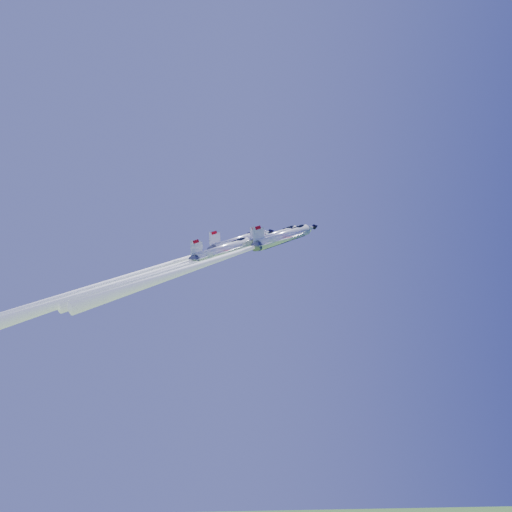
{
  "coord_description": "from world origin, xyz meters",
  "views": [
    {
      "loc": [
        -9.94,
        -107.78,
        73.21
      ],
      "look_at": [
        0.0,
        0.0,
        100.19
      ],
      "focal_mm": 40.0,
      "sensor_mm": 36.0,
      "label": 1
    }
  ],
  "objects": [
    {
      "name": "jet_lead",
      "position": [
        -9.03,
        -3.95,
        98.57
      ],
      "size": [
        36.03,
        24.92,
        38.1
      ],
      "rotation": [
        0.41,
        0.05,
        -0.98
      ],
      "color": "white"
    },
    {
      "name": "jet_left",
      "position": [
        -21.18,
        -6.45,
        95.01
      ],
      "size": [
        44.29,
        30.65,
        49.84
      ],
      "rotation": [
        0.41,
        0.05,
        -0.98
      ],
      "color": "white"
    },
    {
      "name": "jet_slot",
      "position": [
        -18.87,
        -9.77,
        94.26
      ],
      "size": [
        35.31,
        24.42,
        35.26
      ],
      "rotation": [
        0.41,
        0.05,
        -0.98
      ],
      "color": "white"
    },
    {
      "name": "jet_right",
      "position": [
        -7.0,
        -12.72,
        96.55
      ],
      "size": [
        34.48,
        23.84,
        33.75
      ],
      "rotation": [
        0.41,
        0.05,
        -0.98
      ],
      "color": "white"
    }
  ]
}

